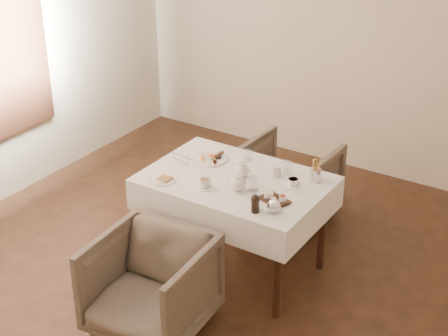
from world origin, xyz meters
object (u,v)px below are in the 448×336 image
armchair_far (287,183)px  teapot_centre (242,169)px  breakfast_plate (211,158)px  table (236,193)px  armchair_near (151,286)px

armchair_far → teapot_centre: size_ratio=4.94×
armchair_far → teapot_centre: teapot_centre is taller
breakfast_plate → table: bearing=-1.2°
armchair_far → breakfast_plate: bearing=69.0°
breakfast_plate → armchair_far: bearing=91.9°
table → teapot_centre: size_ratio=8.57×
armchair_far → breakfast_plate: size_ratio=2.81×
armchair_far → armchair_near: bearing=89.6°
armchair_far → teapot_centre: 0.93m
teapot_centre → table: bearing=-116.8°
table → armchair_near: bearing=-96.4°
table → breakfast_plate: size_ratio=4.87×
breakfast_plate → teapot_centre: 0.35m
armchair_near → breakfast_plate: 1.14m
table → armchair_near: table is taller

